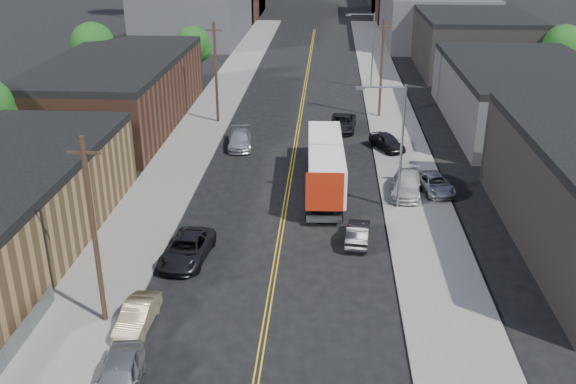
# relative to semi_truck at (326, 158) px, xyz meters

# --- Properties ---
(ground) EXTENTS (260.00, 260.00, 0.00)m
(ground) POSITION_rel_semi_truck_xyz_m (-2.82, 30.92, -2.20)
(ground) COLOR black
(ground) RESTS_ON ground
(centerline) EXTENTS (0.32, 120.00, 0.01)m
(centerline) POSITION_rel_semi_truck_xyz_m (-2.82, 15.92, -2.19)
(centerline) COLOR gold
(centerline) RESTS_ON ground
(sidewalk_left) EXTENTS (5.00, 140.00, 0.15)m
(sidewalk_left) POSITION_rel_semi_truck_xyz_m (-12.32, 15.92, -2.12)
(sidewalk_left) COLOR slate
(sidewalk_left) RESTS_ON ground
(sidewalk_right) EXTENTS (5.00, 140.00, 0.15)m
(sidewalk_right) POSITION_rel_semi_truck_xyz_m (6.68, 15.92, -2.12)
(sidewalk_right) COLOR slate
(sidewalk_right) RESTS_ON ground
(warehouse_brown) EXTENTS (12.00, 26.00, 6.60)m
(warehouse_brown) POSITION_rel_semi_truck_xyz_m (-20.82, 14.92, 1.10)
(warehouse_brown) COLOR #472A1C
(warehouse_brown) RESTS_ON ground
(industrial_right_b) EXTENTS (14.00, 24.00, 6.10)m
(industrial_right_b) POSITION_rel_semi_truck_xyz_m (19.18, 16.92, 0.85)
(industrial_right_b) COLOR #363639
(industrial_right_b) RESTS_ON ground
(industrial_right_c) EXTENTS (14.00, 22.00, 7.60)m
(industrial_right_c) POSITION_rel_semi_truck_xyz_m (19.18, 42.92, 1.60)
(industrial_right_c) COLOR black
(industrial_right_c) RESTS_ON ground
(skyline_left_a) EXTENTS (16.00, 30.00, 8.00)m
(skyline_left_a) POSITION_rel_semi_truck_xyz_m (-22.82, 65.92, 1.80)
(skyline_left_a) COLOR #363639
(skyline_left_a) RESTS_ON ground
(skyline_right_a) EXTENTS (16.00, 30.00, 8.00)m
(skyline_right_a) POSITION_rel_semi_truck_xyz_m (17.18, 65.92, 1.80)
(skyline_right_a) COLOR #363639
(skyline_right_a) RESTS_ON ground
(streetlight_near) EXTENTS (3.39, 0.25, 9.00)m
(streetlight_near) POSITION_rel_semi_truck_xyz_m (4.78, -4.08, 3.13)
(streetlight_near) COLOR gray
(streetlight_near) RESTS_ON ground
(streetlight_far) EXTENTS (3.39, 0.25, 9.00)m
(streetlight_far) POSITION_rel_semi_truck_xyz_m (4.78, 30.92, 3.13)
(streetlight_far) COLOR gray
(streetlight_far) RESTS_ON ground
(utility_pole_left_near) EXTENTS (1.60, 0.26, 10.00)m
(utility_pole_left_near) POSITION_rel_semi_truck_xyz_m (-11.02, -19.08, 2.94)
(utility_pole_left_near) COLOR black
(utility_pole_left_near) RESTS_ON ground
(utility_pole_left_far) EXTENTS (1.60, 0.26, 10.00)m
(utility_pole_left_far) POSITION_rel_semi_truck_xyz_m (-11.02, 15.92, 2.94)
(utility_pole_left_far) COLOR black
(utility_pole_left_far) RESTS_ON ground
(utility_pole_right) EXTENTS (1.60, 0.26, 10.00)m
(utility_pole_right) POSITION_rel_semi_truck_xyz_m (5.38, 18.92, 2.94)
(utility_pole_right) COLOR black
(utility_pole_right) RESTS_ON ground
(tree_left_mid) EXTENTS (5.10, 5.04, 8.37)m
(tree_left_mid) POSITION_rel_semi_truck_xyz_m (-26.76, 25.91, 3.29)
(tree_left_mid) COLOR black
(tree_left_mid) RESTS_ON ground
(tree_left_far) EXTENTS (4.35, 4.20, 6.97)m
(tree_left_far) POSITION_rel_semi_truck_xyz_m (-16.76, 32.91, 2.37)
(tree_left_far) COLOR black
(tree_left_far) RESTS_ON ground
(tree_right_far) EXTENTS (4.85, 4.76, 7.91)m
(tree_right_far) POSITION_rel_semi_truck_xyz_m (27.24, 30.91, 2.98)
(tree_right_far) COLOR black
(tree_right_far) RESTS_ON ground
(semi_truck) EXTENTS (2.95, 14.81, 3.86)m
(semi_truck) POSITION_rel_semi_truck_xyz_m (0.00, 0.00, 0.00)
(semi_truck) COLOR white
(semi_truck) RESTS_ON ground
(car_left_a) EXTENTS (2.44, 4.83, 1.58)m
(car_left_a) POSITION_rel_semi_truck_xyz_m (-8.62, -24.26, -1.41)
(car_left_a) COLOR #A1A3A6
(car_left_a) RESTS_ON ground
(car_left_b) EXTENTS (1.57, 4.04, 1.31)m
(car_left_b) POSITION_rel_semi_truck_xyz_m (-9.22, -19.43, -1.54)
(car_left_b) COLOR #8A815A
(car_left_b) RESTS_ON ground
(car_left_c) EXTENTS (2.92, 5.48, 1.46)m
(car_left_c) POSITION_rel_semi_truck_xyz_m (-8.17, -12.40, -1.46)
(car_left_c) COLOR black
(car_left_c) RESTS_ON ground
(car_left_d) EXTENTS (2.61, 5.20, 1.45)m
(car_left_d) POSITION_rel_semi_truck_xyz_m (-7.82, 8.50, -1.47)
(car_left_d) COLOR #B2B4B8
(car_left_d) RESTS_ON ground
(car_right_oncoming) EXTENTS (1.80, 4.12, 1.32)m
(car_right_oncoming) POSITION_rel_semi_truck_xyz_m (2.18, -9.44, -1.54)
(car_right_oncoming) COLOR black
(car_right_oncoming) RESTS_ON ground
(car_right_lot_a) EXTENTS (3.10, 4.93, 1.27)m
(car_right_lot_a) POSITION_rel_semi_truck_xyz_m (8.18, -1.08, -1.41)
(car_right_lot_a) COLOR #929596
(car_right_lot_a) RESTS_ON sidewalk_right
(car_right_lot_b) EXTENTS (2.77, 5.36, 1.48)m
(car_right_lot_b) POSITION_rel_semi_truck_xyz_m (6.04, -1.64, -1.30)
(car_right_lot_b) COLOR #B2B2B2
(car_right_lot_b) RESTS_ON sidewalk_right
(car_right_lot_c) EXTENTS (3.41, 4.49, 1.43)m
(car_right_lot_c) POSITION_rel_semi_truck_xyz_m (5.38, 8.35, -1.33)
(car_right_lot_c) COLOR black
(car_right_lot_c) RESTS_ON sidewalk_right
(car_ahead_truck) EXTENTS (2.90, 5.49, 1.47)m
(car_ahead_truck) POSITION_rel_semi_truck_xyz_m (1.52, 14.14, -1.46)
(car_ahead_truck) COLOR black
(car_ahead_truck) RESTS_ON ground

